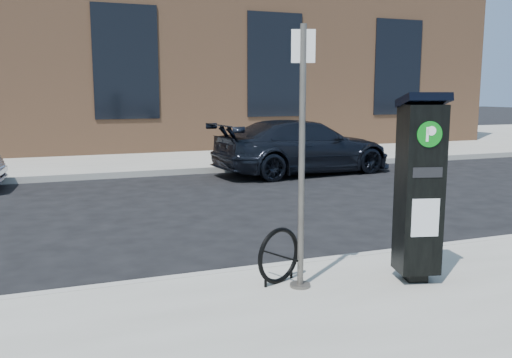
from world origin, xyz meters
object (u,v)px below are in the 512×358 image
sign_pole (302,161)px  bike_rack (279,256)px  parking_kiosk (419,186)px  car_dark (303,147)px

sign_pole → bike_rack: bearing=153.1°
parking_kiosk → car_dark: (2.63, 8.10, -0.44)m
sign_pole → car_dark: (3.83, 7.85, -0.73)m
parking_kiosk → sign_pole: 1.25m
car_dark → sign_pole: bearing=148.0°
parking_kiosk → sign_pole: size_ratio=0.75×
car_dark → bike_rack: bearing=146.6°
parking_kiosk → sign_pole: sign_pole is taller
parking_kiosk → car_dark: size_ratio=0.40×
sign_pole → bike_rack: (-0.15, 0.19, -0.98)m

